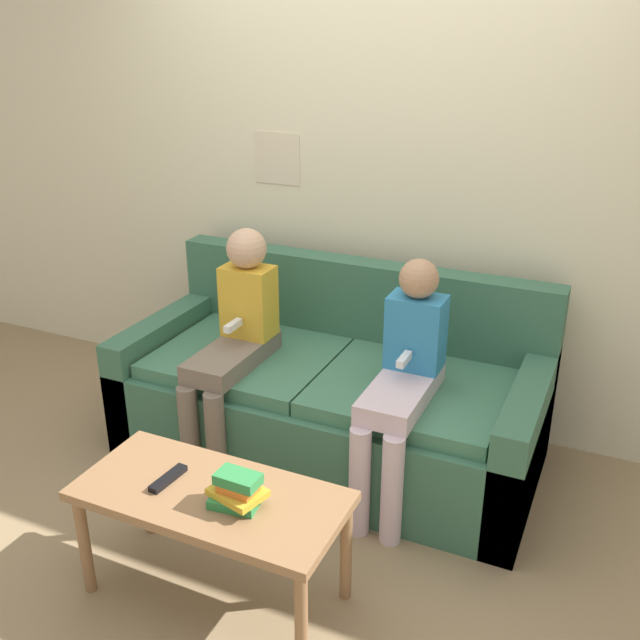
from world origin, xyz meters
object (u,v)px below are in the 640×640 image
at_px(couch, 332,398).
at_px(coffee_table, 211,505).
at_px(person_right, 403,376).
at_px(tv_remote, 168,478).
at_px(person_left, 235,336).

distance_m(couch, coffee_table, 1.07).
bearing_deg(person_right, tv_remote, -124.75).
distance_m(person_right, tv_remote, 1.05).
distance_m(couch, person_left, 0.57).
bearing_deg(tv_remote, person_left, 109.88).
height_order(coffee_table, tv_remote, tv_remote).
bearing_deg(coffee_table, tv_remote, -177.28).
xyz_separation_m(coffee_table, person_right, (0.42, 0.85, 0.21)).
bearing_deg(coffee_table, person_right, 63.60).
distance_m(person_left, tv_remote, 0.91).
bearing_deg(couch, person_right, -27.60).
relative_size(coffee_table, person_left, 0.87).
bearing_deg(person_left, tv_remote, -74.89).
distance_m(person_left, person_right, 0.83).
bearing_deg(tv_remote, person_right, 60.02).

